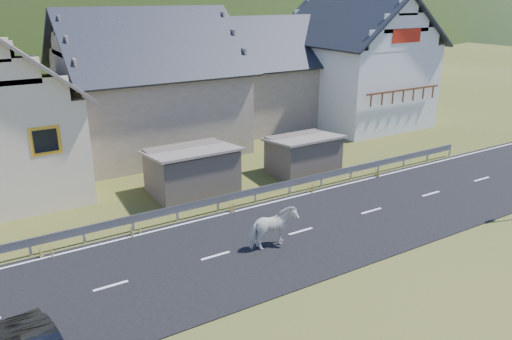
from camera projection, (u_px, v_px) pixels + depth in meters
ground at (301, 232)px, 20.94m from camera, size 160.00×160.00×0.00m
road at (301, 232)px, 20.93m from camera, size 60.00×7.00×0.04m
lane_markings at (301, 231)px, 20.92m from camera, size 60.00×6.60×0.01m
guardrail at (255, 192)px, 23.72m from camera, size 28.10×0.09×0.75m
shed_left at (192, 171)px, 24.83m from camera, size 4.30×3.30×2.40m
shed_right at (303, 155)px, 27.64m from camera, size 3.80×2.90×2.20m
house_stone_a at (148, 76)px, 30.99m from camera, size 10.80×9.80×8.90m
house_stone_b at (266, 67)px, 37.62m from camera, size 9.80×8.80×8.10m
house_white at (354, 55)px, 37.85m from camera, size 8.80×10.80×9.70m
mountain at (8, 82)px, 175.13m from camera, size 440.00×280.00×260.00m
horse at (273, 228)px, 19.36m from camera, size 0.91×1.94×1.63m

